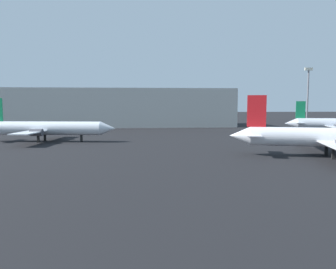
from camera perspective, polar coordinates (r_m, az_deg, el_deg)
The scene contains 4 objects.
airplane_distant at distance 72.80m, azimuth -20.54°, elevation 1.03°, with size 29.03×20.16×9.07m.
airplane_far_left at distance 92.48m, azimuth 26.90°, elevation 1.65°, with size 24.38×20.01×8.53m.
light_mast_right at distance 108.42m, azimuth 23.12°, elevation 6.37°, with size 2.40×0.50×18.68m.
terminal_building at distance 118.36m, azimuth -7.81°, elevation 4.65°, with size 76.55×23.17×12.99m, color #B7B7B2.
Camera 1 is at (-0.95, -6.56, 7.94)m, focal length 35.06 mm.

